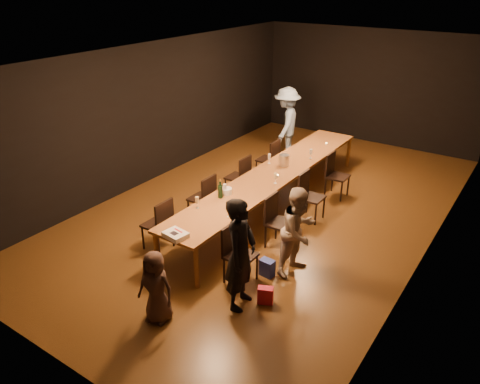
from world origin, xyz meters
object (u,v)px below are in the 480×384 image
Objects in this scene: chair_left_1 at (201,198)px; birthday_cake at (176,235)px; child at (156,287)px; plate_stack at (226,191)px; table at (273,175)px; chair_right_1 at (280,223)px; woman_tan at (299,231)px; chair_right_0 at (241,255)px; chair_right_2 at (312,197)px; champagne_bottle at (220,188)px; chair_right_3 at (338,176)px; woman_birthday at (241,254)px; man_blue at (286,123)px; chair_left_0 at (157,224)px; chair_left_2 at (238,177)px; ice_bucket at (284,160)px; chair_left_3 at (267,159)px.

chair_left_1 is 1.94m from birthday_cake.
child is 2.56m from plate_stack.
chair_right_1 reaches higher than table.
chair_right_0 is at bearing 152.99° from woman_tan.
champagne_bottle is at bearing -36.03° from chair_right_2.
chair_right_3 is (0.00, 1.20, 0.00)m from chair_right_2.
chair_left_1 is 0.56× the size of woman_birthday.
chair_right_1 and chair_left_1 have the same top height.
chair_right_2 is at bearing 180.00° from chair_right_0.
table is 2.83m from man_blue.
chair_right_3 is at bearing 54.69° from table.
woman_tan is 1.67m from champagne_bottle.
woman_birthday is at bearing 10.49° from chair_right_1.
plate_stack is (-1.06, -1.27, 0.34)m from chair_right_2.
table is 6.45× the size of chair_right_0.
woman_tan is (2.28, -0.48, 0.25)m from chair_left_1.
chair_right_3 is 1.00× the size of chair_left_1.
champagne_bottle is at bearing -34.17° from chair_left_0.
birthday_cake is at bearing 104.18° from child.
chair_left_2 is at bearing 0.00° from chair_left_0.
child is at bearing -74.97° from champagne_bottle.
chair_left_2 is 4.13× the size of ice_bucket.
woman_tan reaches higher than chair_right_3.
chair_right_3 is (0.00, 3.60, 0.00)m from chair_right_0.
champagne_bottle is (-1.06, -2.66, 0.46)m from chair_right_3.
ice_bucket reaches higher than chair_right_0.
man_blue is (-2.00, 1.38, 0.43)m from chair_right_3.
chair_left_2 is (-0.85, 0.00, -0.24)m from table.
chair_right_1 is at bearing -0.98° from woman_birthday.
plate_stack reaches higher than birthday_cake.
table is 2.56m from chair_right_0.
chair_right_0 is (0.85, -2.40, -0.24)m from table.
plate_stack is at bearing -165.54° from chair_left_3.
table is at bearing -90.00° from chair_left_2.
chair_right_3 and chair_left_0 have the same top height.
chair_left_2 is 1.20m from chair_left_3.
chair_right_0 is at bearing -0.00° from chair_right_1.
table is 1.49m from champagne_bottle.
plate_stack is at bearing -96.67° from chair_left_1.
chair_left_3 is at bearing -154.72° from chair_right_0.
chair_right_3 is 4.13× the size of ice_bucket.
birthday_cake is at bearing 80.83° from woman_birthday.
ice_bucket is (0.82, 0.46, 0.40)m from chair_left_2.
chair_right_1 is 1.19m from champagne_bottle.
chair_left_1 is at bearing 106.33° from child.
chair_left_3 is (0.00, 1.20, 0.00)m from chair_left_2.
chair_right_1 is at bearing -90.00° from chair_left_1.
child is (-0.45, -2.55, 0.06)m from chair_right_1.
child reaches higher than plate_stack.
champagne_bottle is at bearing -76.30° from chair_right_1.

